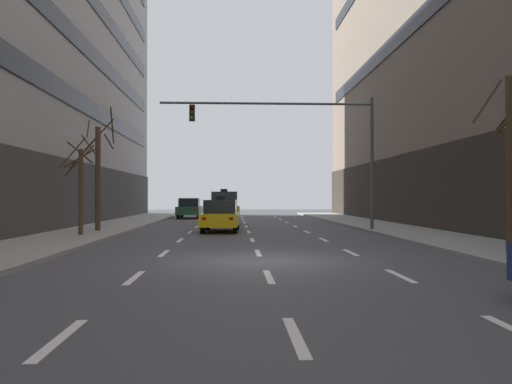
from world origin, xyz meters
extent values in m
plane|color=#424247|center=(0.00, 0.00, 0.00)|extent=(120.00, 120.00, 0.00)
cube|color=silver|center=(-3.03, -8.00, 0.00)|extent=(0.16, 2.00, 0.01)
cube|color=silver|center=(-3.03, -3.00, 0.00)|extent=(0.16, 2.00, 0.01)
cube|color=silver|center=(-3.03, 2.00, 0.00)|extent=(0.16, 2.00, 0.01)
cube|color=silver|center=(-3.03, 7.00, 0.00)|extent=(0.16, 2.00, 0.01)
cube|color=silver|center=(-3.03, 12.00, 0.00)|extent=(0.16, 2.00, 0.01)
cube|color=silver|center=(-3.03, 17.00, 0.00)|extent=(0.16, 2.00, 0.01)
cube|color=silver|center=(-3.03, 22.00, 0.00)|extent=(0.16, 2.00, 0.01)
cube|color=silver|center=(-3.03, 27.00, 0.00)|extent=(0.16, 2.00, 0.01)
cube|color=silver|center=(-3.03, 32.00, 0.00)|extent=(0.16, 2.00, 0.01)
cube|color=silver|center=(0.00, -8.00, 0.00)|extent=(0.16, 2.00, 0.01)
cube|color=silver|center=(0.00, -3.00, 0.00)|extent=(0.16, 2.00, 0.01)
cube|color=silver|center=(0.00, 2.00, 0.00)|extent=(0.16, 2.00, 0.01)
cube|color=silver|center=(0.00, 7.00, 0.00)|extent=(0.16, 2.00, 0.01)
cube|color=silver|center=(0.00, 12.00, 0.00)|extent=(0.16, 2.00, 0.01)
cube|color=silver|center=(0.00, 17.00, 0.00)|extent=(0.16, 2.00, 0.01)
cube|color=silver|center=(0.00, 22.00, 0.00)|extent=(0.16, 2.00, 0.01)
cube|color=silver|center=(0.00, 27.00, 0.00)|extent=(0.16, 2.00, 0.01)
cube|color=silver|center=(0.00, 32.00, 0.00)|extent=(0.16, 2.00, 0.01)
cube|color=silver|center=(3.03, -3.00, 0.00)|extent=(0.16, 2.00, 0.01)
cube|color=silver|center=(3.03, 2.00, 0.00)|extent=(0.16, 2.00, 0.01)
cube|color=silver|center=(3.03, 7.00, 0.00)|extent=(0.16, 2.00, 0.01)
cube|color=silver|center=(3.03, 12.00, 0.00)|extent=(0.16, 2.00, 0.01)
cube|color=silver|center=(3.03, 17.00, 0.00)|extent=(0.16, 2.00, 0.01)
cube|color=silver|center=(3.03, 22.00, 0.00)|extent=(0.16, 2.00, 0.01)
cube|color=silver|center=(3.03, 27.00, 0.00)|extent=(0.16, 2.00, 0.01)
cube|color=silver|center=(3.03, 32.00, 0.00)|extent=(0.16, 2.00, 0.01)
cylinder|color=black|center=(-2.24, 20.27, 0.33)|extent=(0.24, 0.67, 0.67)
cylinder|color=black|center=(-0.63, 20.32, 0.33)|extent=(0.24, 0.67, 0.67)
cylinder|color=black|center=(-2.17, 17.55, 0.33)|extent=(0.24, 0.67, 0.67)
cylinder|color=black|center=(-0.55, 17.59, 0.33)|extent=(0.24, 0.67, 0.67)
cube|color=yellow|center=(-1.40, 18.93, 0.79)|extent=(1.99, 4.50, 0.91)
cube|color=black|center=(-1.40, 18.93, 1.70)|extent=(1.69, 2.67, 0.91)
cube|color=white|center=(-2.11, 21.10, 0.95)|extent=(0.20, 0.09, 0.14)
cube|color=red|center=(-1.98, 16.73, 0.95)|extent=(0.20, 0.09, 0.14)
cube|color=white|center=(-0.81, 21.13, 0.95)|extent=(0.20, 0.09, 0.14)
cube|color=red|center=(-0.68, 16.77, 0.95)|extent=(0.20, 0.09, 0.14)
cube|color=black|center=(-1.40, 18.93, 2.24)|extent=(0.45, 0.21, 0.18)
cylinder|color=black|center=(-5.30, 30.90, 0.34)|extent=(0.24, 0.69, 0.69)
cylinder|color=black|center=(-3.64, 30.88, 0.34)|extent=(0.24, 0.69, 0.69)
cylinder|color=black|center=(-5.35, 28.10, 0.34)|extent=(0.24, 0.69, 0.69)
cylinder|color=black|center=(-3.69, 28.07, 0.34)|extent=(0.24, 0.69, 0.69)
cube|color=#1E512D|center=(-4.49, 29.49, 0.67)|extent=(1.98, 4.60, 0.66)
cube|color=black|center=(-4.50, 29.28, 1.36)|extent=(1.69, 2.00, 0.71)
cube|color=white|center=(-5.13, 31.74, 0.79)|extent=(0.21, 0.09, 0.15)
cube|color=red|center=(-5.20, 27.25, 0.79)|extent=(0.21, 0.09, 0.15)
cube|color=white|center=(-3.79, 31.72, 0.79)|extent=(0.21, 0.09, 0.15)
cube|color=red|center=(-3.86, 27.23, 0.79)|extent=(0.21, 0.09, 0.15)
cylinder|color=black|center=(-2.19, 13.73, 0.33)|extent=(0.25, 0.67, 0.67)
cylinder|color=black|center=(-0.58, 13.65, 0.33)|extent=(0.25, 0.67, 0.67)
cylinder|color=black|center=(-2.32, 11.01, 0.33)|extent=(0.25, 0.67, 0.67)
cylinder|color=black|center=(-0.71, 10.93, 0.33)|extent=(0.25, 0.67, 0.67)
cube|color=yellow|center=(-1.45, 12.33, 0.66)|extent=(2.06, 4.52, 0.65)
cube|color=black|center=(-1.46, 12.13, 1.32)|extent=(1.70, 1.99, 0.69)
cube|color=white|center=(-1.99, 14.54, 0.77)|extent=(0.21, 0.09, 0.14)
cube|color=red|center=(-2.20, 10.19, 0.77)|extent=(0.21, 0.09, 0.14)
cube|color=white|center=(-0.70, 14.48, 0.77)|extent=(0.21, 0.09, 0.14)
cube|color=red|center=(-0.90, 10.13, 0.77)|extent=(0.21, 0.09, 0.14)
cube|color=black|center=(-1.46, 12.13, 1.75)|extent=(0.45, 0.22, 0.18)
cylinder|color=#4C4C51|center=(6.46, 11.94, 3.59)|extent=(0.18, 0.18, 6.89)
cylinder|color=#4C4C51|center=(0.94, 11.94, 6.67)|extent=(11.03, 0.12, 0.12)
cube|color=black|center=(-2.92, 11.94, 6.15)|extent=(0.28, 0.24, 0.84)
sphere|color=#4B0704|center=(-2.92, 11.80, 6.41)|extent=(0.17, 0.17, 0.17)
sphere|color=#523505|center=(-2.92, 11.80, 6.15)|extent=(0.17, 0.17, 0.17)
sphere|color=green|center=(-2.92, 11.80, 5.89)|extent=(0.17, 0.17, 0.17)
cylinder|color=#4C3823|center=(7.58, 0.58, 2.81)|extent=(0.21, 0.21, 5.35)
cylinder|color=#42301E|center=(7.23, 1.21, 4.86)|extent=(1.34, 0.78, 1.53)
cylinder|color=#4C3823|center=(-7.58, 8.55, 2.05)|extent=(0.20, 0.20, 3.81)
cylinder|color=#42301E|center=(-7.60, 9.23, 3.92)|extent=(1.41, 0.11, 1.63)
cylinder|color=#42301E|center=(-7.76, 9.29, 3.66)|extent=(1.54, 0.44, 1.03)
cylinder|color=#42301E|center=(-7.81, 9.14, 3.49)|extent=(1.26, 0.55, 1.50)
cylinder|color=#42301E|center=(-8.06, 8.96, 3.84)|extent=(0.92, 1.05, 1.48)
cylinder|color=#42301E|center=(-7.46, 8.02, 3.74)|extent=(1.11, 0.32, 0.98)
cylinder|color=#4C3823|center=(-7.58, 11.43, 2.73)|extent=(0.27, 0.27, 5.19)
cylinder|color=#42301E|center=(-7.02, 11.35, 4.58)|extent=(0.23, 1.16, 0.68)
cylinder|color=#42301E|center=(-7.70, 12.14, 5.03)|extent=(1.48, 0.32, 1.69)
cylinder|color=#42301E|center=(-8.04, 11.36, 5.25)|extent=(0.22, 0.99, 1.00)
cylinder|color=#42301E|center=(-6.89, 11.51, 5.40)|extent=(0.24, 1.43, 1.67)
cylinder|color=#42301E|center=(-7.92, 11.00, 4.39)|extent=(0.95, 0.76, 1.05)
camera|label=1|loc=(-0.82, -14.71, 1.82)|focal=36.22mm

